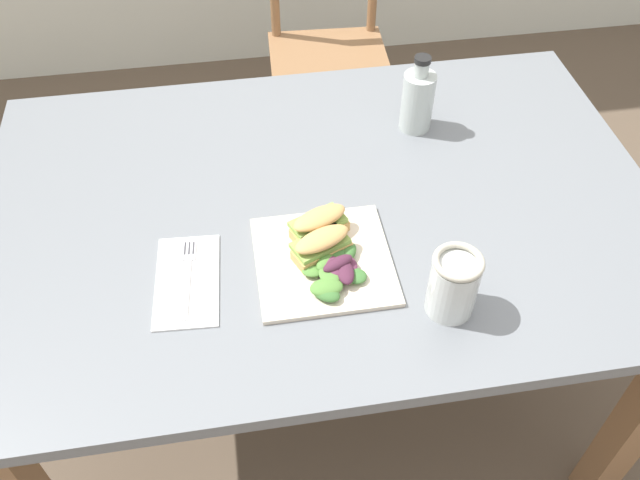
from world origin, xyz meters
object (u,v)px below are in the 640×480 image
object	(u,v)px
dining_table	(322,238)
sandwich_half_front	(322,245)
bottle_cold_brew	(417,103)
fork_on_napkin	(188,272)
sandwich_half_back	(319,223)
chair_wooden_far	(328,53)
plate_lunch	(323,261)
mason_jar_iced_tea	(453,287)

from	to	relation	value
dining_table	sandwich_half_front	size ratio (longest dim) A/B	11.38
dining_table	sandwich_half_front	distance (m)	0.22
bottle_cold_brew	fork_on_napkin	bearing A→B (deg)	-145.32
sandwich_half_back	bottle_cold_brew	bearing A→B (deg)	48.74
chair_wooden_far	fork_on_napkin	bearing A→B (deg)	-111.65
plate_lunch	mason_jar_iced_tea	size ratio (longest dim) A/B	1.96
plate_lunch	sandwich_half_front	size ratio (longest dim) A/B	2.08
sandwich_half_front	fork_on_napkin	world-z (taller)	sandwich_half_front
dining_table	sandwich_half_back	xyz separation A→B (m)	(-0.02, -0.10, 0.15)
plate_lunch	sandwich_half_back	xyz separation A→B (m)	(0.00, 0.07, 0.03)
chair_wooden_far	sandwich_half_back	distance (m)	1.19
dining_table	bottle_cold_brew	xyz separation A→B (m)	(0.25, 0.21, 0.18)
fork_on_napkin	dining_table	bearing A→B (deg)	28.67
plate_lunch	sandwich_half_back	distance (m)	0.07
chair_wooden_far	fork_on_napkin	xyz separation A→B (m)	(-0.47, -1.18, 0.30)
fork_on_napkin	sandwich_half_front	bearing A→B (deg)	-0.00
sandwich_half_back	mason_jar_iced_tea	xyz separation A→B (m)	(0.20, -0.21, 0.02)
mason_jar_iced_tea	plate_lunch	bearing A→B (deg)	145.57
dining_table	sandwich_half_back	size ratio (longest dim) A/B	11.38
chair_wooden_far	plate_lunch	bearing A→B (deg)	-100.15
dining_table	chair_wooden_far	distance (m)	1.06
plate_lunch	fork_on_napkin	xyz separation A→B (m)	(-0.25, 0.01, 0.00)
chair_wooden_far	mason_jar_iced_tea	world-z (taller)	same
chair_wooden_far	bottle_cold_brew	distance (m)	0.89
dining_table	plate_lunch	world-z (taller)	plate_lunch
mason_jar_iced_tea	fork_on_napkin	bearing A→B (deg)	161.76
dining_table	mason_jar_iced_tea	size ratio (longest dim) A/B	10.76
sandwich_half_front	mason_jar_iced_tea	size ratio (longest dim) A/B	0.95
plate_lunch	fork_on_napkin	bearing A→B (deg)	177.41
plate_lunch	bottle_cold_brew	distance (m)	0.47
sandwich_half_front	plate_lunch	bearing A→B (deg)	-81.94
chair_wooden_far	plate_lunch	distance (m)	1.24
dining_table	chair_wooden_far	bearing A→B (deg)	79.60
fork_on_napkin	chair_wooden_far	bearing A→B (deg)	68.35
dining_table	mason_jar_iced_tea	xyz separation A→B (m)	(0.18, -0.30, 0.17)
dining_table	bottle_cold_brew	bearing A→B (deg)	40.47
fork_on_napkin	bottle_cold_brew	xyz separation A→B (m)	(0.53, 0.37, 0.06)
sandwich_half_front	fork_on_napkin	distance (m)	0.25
dining_table	fork_on_napkin	bearing A→B (deg)	-151.33
chair_wooden_far	sandwich_half_front	world-z (taller)	chair_wooden_far
plate_lunch	sandwich_half_back	world-z (taller)	sandwich_half_back
sandwich_half_front	fork_on_napkin	xyz separation A→B (m)	(-0.25, 0.00, -0.03)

